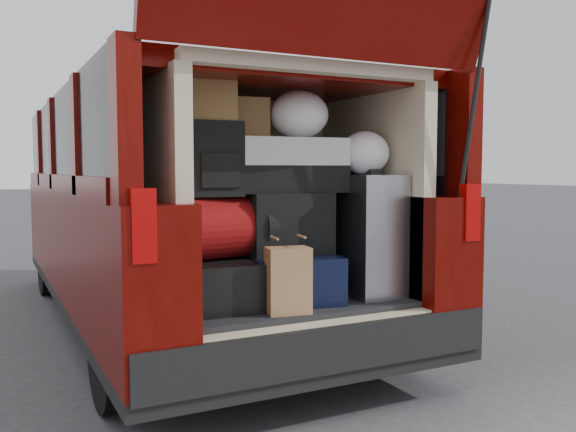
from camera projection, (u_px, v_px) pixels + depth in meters
name	position (u px, v px, depth m)	size (l,w,h in m)	color
ground	(295.00, 408.00, 3.19)	(80.00, 80.00, 0.00)	#343436
minivan	(187.00, 212.00, 4.77)	(1.90, 5.35, 2.77)	black
load_floor	(273.00, 343.00, 3.41)	(1.24, 1.05, 0.55)	black
black_hardshell	(212.00, 282.00, 3.12)	(0.43, 0.60, 0.24)	black
navy_hardshell	(289.00, 276.00, 3.28)	(0.46, 0.56, 0.25)	black
silver_roller	(365.00, 235.00, 3.39)	(0.28, 0.44, 0.67)	silver
kraft_bag	(288.00, 280.00, 2.93)	(0.21, 0.13, 0.32)	#AB7D4D
red_duffel	(220.00, 227.00, 3.11)	(0.49, 0.32, 0.32)	maroon
black_soft_case	(287.00, 223.00, 3.26)	(0.45, 0.27, 0.33)	black
backpack	(215.00, 159.00, 3.05)	(0.26, 0.16, 0.38)	black
twotone_duffel	(282.00, 165.00, 3.28)	(0.65, 0.34, 0.29)	silver
grocery_sack_lower	(212.00, 101.00, 3.04)	(0.22, 0.18, 0.20)	brown
grocery_sack_upper	(246.00, 118.00, 3.25)	(0.21, 0.17, 0.21)	brown
plastic_bag_center	(299.00, 115.00, 3.30)	(0.32, 0.30, 0.26)	white
plastic_bag_right	(365.00, 153.00, 3.35)	(0.28, 0.26, 0.24)	white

